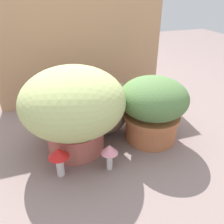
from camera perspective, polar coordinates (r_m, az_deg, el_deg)
ground_plane at (r=1.37m, az=-1.20°, el=-7.34°), size 6.00×6.00×0.00m
cardboard_backdrop at (r=1.75m, az=-7.18°, el=14.01°), size 1.21×0.03×0.74m
grass_planter at (r=1.21m, az=-9.30°, el=1.35°), size 0.53×0.53×0.46m
leafy_planter at (r=1.33m, az=9.81°, el=1.20°), size 0.38×0.38×0.37m
cat at (r=1.40m, az=-0.65°, el=-0.55°), size 0.38×0.20×0.32m
mushroom_ornament_red at (r=1.12m, az=-12.70°, el=-10.29°), size 0.10×0.10×0.15m
mushroom_ornament_pink at (r=1.14m, az=-0.63°, el=-9.49°), size 0.08×0.08×0.14m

